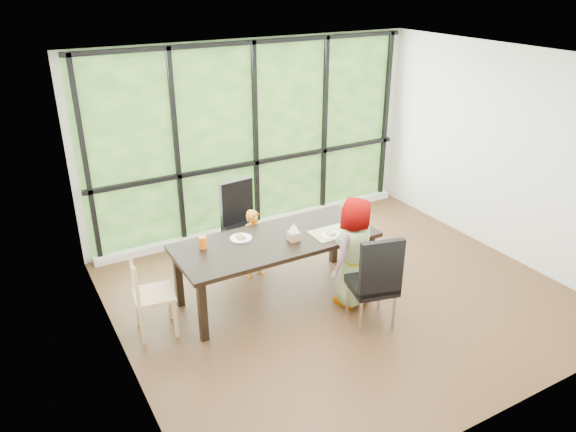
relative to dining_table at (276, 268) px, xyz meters
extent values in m
plane|color=black|center=(0.67, -0.35, -0.38)|extent=(5.00, 5.00, 0.00)
plane|color=silver|center=(0.67, 1.90, 0.98)|extent=(5.00, 0.00, 5.00)
cube|color=#25491B|center=(0.67, 1.88, 0.98)|extent=(4.80, 0.02, 2.65)
cube|color=silver|center=(0.67, 1.80, -0.33)|extent=(4.80, 0.12, 0.10)
cube|color=black|center=(0.00, 0.00, 0.00)|extent=(2.34, 1.05, 0.75)
cube|color=black|center=(0.05, 0.92, 0.17)|extent=(0.51, 0.51, 1.08)
cube|color=black|center=(0.64, -0.96, 0.17)|extent=(0.56, 0.56, 1.08)
cube|color=tan|center=(-1.43, 0.02, 0.08)|extent=(0.45, 0.47, 0.90)
imported|color=orange|center=(0.00, 0.56, 0.07)|extent=(0.34, 0.24, 0.88)
imported|color=gray|center=(0.68, -0.53, 0.27)|extent=(0.73, 0.61, 1.29)
cube|color=tan|center=(0.62, -0.18, 0.38)|extent=(0.46, 0.34, 0.01)
cylinder|color=white|center=(-0.34, 0.19, 0.38)|extent=(0.25, 0.25, 0.02)
cylinder|color=white|center=(0.59, -0.23, 0.38)|extent=(0.22, 0.22, 0.01)
cylinder|color=orange|center=(-0.80, 0.19, 0.44)|extent=(0.08, 0.08, 0.13)
cylinder|color=#53DC28|center=(0.91, -0.26, 0.43)|extent=(0.07, 0.07, 0.11)
cylinder|color=white|center=(1.09, 0.07, 0.41)|extent=(0.08, 0.08, 0.08)
cube|color=tan|center=(0.16, -0.12, 0.43)|extent=(0.12, 0.12, 0.10)
cylinder|color=white|center=(-0.80, 0.19, 0.55)|extent=(0.01, 0.04, 0.20)
cylinder|color=pink|center=(0.91, -0.26, 0.53)|extent=(0.01, 0.04, 0.20)
cone|color=white|center=(0.16, -0.12, 0.53)|extent=(0.12, 0.12, 0.11)
camera|label=1|loc=(-2.60, -4.87, 3.15)|focal=34.27mm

